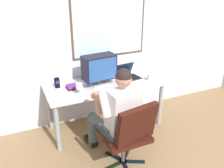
% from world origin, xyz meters
% --- Properties ---
extents(wall_rear, '(5.29, 0.08, 2.85)m').
position_xyz_m(wall_rear, '(-0.00, 2.33, 1.43)').
color(wall_rear, silver).
rests_on(wall_rear, ground).
extents(desk, '(1.75, 0.71, 0.74)m').
position_xyz_m(desk, '(-0.24, 1.92, 0.66)').
color(desk, gray).
rests_on(desk, ground).
extents(office_chair, '(0.68, 0.61, 0.92)m').
position_xyz_m(office_chair, '(-0.34, 0.96, 0.53)').
color(office_chair, black).
rests_on(office_chair, ground).
extents(person_seated, '(0.59, 0.85, 1.27)m').
position_xyz_m(person_seated, '(-0.38, 1.23, 0.66)').
color(person_seated, '#434E4F').
rests_on(person_seated, ground).
extents(crt_monitor, '(0.49, 0.28, 0.44)m').
position_xyz_m(crt_monitor, '(-0.33, 1.92, 1.00)').
color(crt_monitor, beige).
rests_on(crt_monitor, desk).
extents(laptop, '(0.38, 0.35, 0.21)m').
position_xyz_m(laptop, '(0.15, 2.00, 0.80)').
color(laptop, black).
rests_on(laptop, desk).
extents(wine_glass, '(0.09, 0.09, 0.15)m').
position_xyz_m(wine_glass, '(-0.69, 1.73, 0.85)').
color(wine_glass, silver).
rests_on(wine_glass, desk).
extents(desk_speaker, '(0.07, 0.07, 0.14)m').
position_xyz_m(desk_speaker, '(-0.92, 2.06, 0.81)').
color(desk_speaker, black).
rests_on(desk_speaker, desk).
extents(book_stack, '(0.17, 0.14, 0.05)m').
position_xyz_m(book_stack, '(-0.73, 1.93, 0.77)').
color(book_stack, black).
rests_on(book_stack, desk).
extents(coffee_mug, '(0.08, 0.08, 0.10)m').
position_xyz_m(coffee_mug, '(0.41, 1.74, 0.79)').
color(coffee_mug, beige).
rests_on(coffee_mug, desk).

